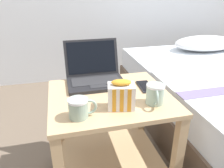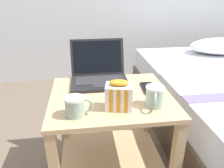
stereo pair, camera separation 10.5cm
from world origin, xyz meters
name	(u,v)px [view 2 (the right image)]	position (x,y,z in m)	size (l,w,h in m)	color
bedside_table	(111,127)	(0.00, 0.00, 0.35)	(0.61, 0.54, 0.55)	tan
laptop	(99,74)	(-0.04, 0.19, 0.60)	(0.32, 0.29, 0.22)	black
mug_front_left	(155,95)	(0.18, -0.14, 0.61)	(0.09, 0.13, 0.10)	#8CA593
mug_front_right	(75,105)	(-0.17, -0.17, 0.60)	(0.12, 0.08, 0.09)	#8CA593
snack_bag	(119,96)	(0.02, -0.13, 0.62)	(0.13, 0.11, 0.14)	white
cell_phone	(148,88)	(0.21, 0.05, 0.56)	(0.08, 0.15, 0.01)	black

